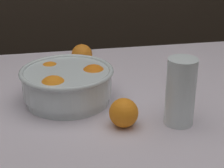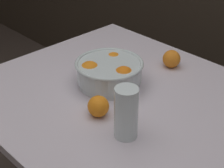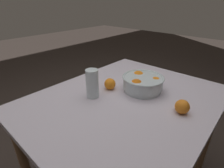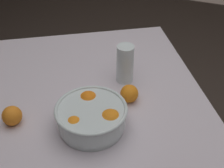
# 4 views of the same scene
# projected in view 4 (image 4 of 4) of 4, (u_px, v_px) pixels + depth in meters

# --- Properties ---
(dining_table) EXTENTS (1.09, 0.87, 0.73)m
(dining_table) POSITION_uv_depth(u_px,v_px,m) (93.00, 119.00, 1.23)
(dining_table) COLOR silver
(dining_table) RESTS_ON ground_plane
(fruit_bowl) EXTENTS (0.24, 0.24, 0.10)m
(fruit_bowl) POSITION_uv_depth(u_px,v_px,m) (92.00, 117.00, 1.04)
(fruit_bowl) COLOR silver
(fruit_bowl) RESTS_ON dining_table
(juice_glass) EXTENTS (0.07, 0.07, 0.16)m
(juice_glass) POSITION_uv_depth(u_px,v_px,m) (125.00, 65.00, 1.24)
(juice_glass) COLOR #F4A314
(juice_glass) RESTS_ON dining_table
(orange_loose_near_bowl) EXTENTS (0.07, 0.07, 0.07)m
(orange_loose_near_bowl) POSITION_uv_depth(u_px,v_px,m) (129.00, 94.00, 1.16)
(orange_loose_near_bowl) COLOR orange
(orange_loose_near_bowl) RESTS_ON dining_table
(orange_loose_front) EXTENTS (0.07, 0.07, 0.07)m
(orange_loose_front) POSITION_uv_depth(u_px,v_px,m) (12.00, 116.00, 1.07)
(orange_loose_front) COLOR orange
(orange_loose_front) RESTS_ON dining_table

